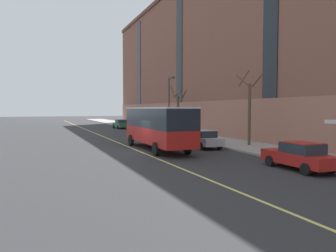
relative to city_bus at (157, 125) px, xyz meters
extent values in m
plane|color=#303033|center=(-1.17, -0.74, -2.06)|extent=(260.00, 260.00, 0.00)
cube|color=#9E9B93|center=(8.21, 2.26, -1.99)|extent=(5.46, 160.00, 0.15)
cube|color=brown|center=(16.93, -0.74, 9.41)|extent=(12.00, 110.00, 22.93)
cube|color=#A56A58|center=(10.86, -0.74, 0.14)|extent=(0.14, 110.00, 4.40)
cube|color=#1E232B|center=(10.88, -0.74, 10.55)|extent=(0.10, 2.00, 17.43)
cube|color=#1E232B|center=(10.88, 19.88, 10.55)|extent=(0.10, 2.00, 17.43)
cube|color=#1E232B|center=(10.88, 40.51, 10.55)|extent=(0.10, 2.00, 17.43)
cube|color=red|center=(0.00, -0.03, -0.81)|extent=(2.70, 11.00, 1.26)
cube|color=black|center=(0.00, -0.03, 0.59)|extent=(2.72, 11.00, 1.54)
cube|color=silver|center=(0.00, -0.03, 1.42)|extent=(2.73, 11.00, 0.12)
cube|color=#19232D|center=(0.10, 5.48, 0.44)|extent=(2.30, 0.12, 1.16)
cube|color=orange|center=(0.10, 5.49, 1.18)|extent=(1.75, 0.09, 0.28)
cube|color=black|center=(0.10, 5.50, -1.34)|extent=(2.45, 0.17, 0.24)
cube|color=white|center=(-0.77, 5.52, -1.09)|extent=(0.28, 0.07, 0.18)
cube|color=white|center=(0.98, 5.49, -1.09)|extent=(0.28, 0.07, 0.18)
cylinder|color=black|center=(-1.18, 3.83, -1.56)|extent=(0.32, 1.01, 1.00)
cylinder|color=black|center=(1.32, 3.79, -1.56)|extent=(0.32, 1.01, 1.00)
cylinder|color=black|center=(-1.31, -3.29, -1.56)|extent=(0.32, 1.01, 1.00)
cylinder|color=black|center=(1.19, -3.33, -1.56)|extent=(0.32, 1.01, 1.00)
cube|color=#B21E19|center=(4.27, -11.40, -1.42)|extent=(1.89, 4.72, 0.64)
cube|color=#232D38|center=(4.26, -11.64, -0.82)|extent=(1.59, 2.15, 0.56)
cube|color=#B21E19|center=(4.26, -11.64, -0.52)|extent=(1.55, 2.05, 0.04)
cylinder|color=black|center=(3.47, -9.93, -1.74)|extent=(0.24, 0.65, 0.64)
cylinder|color=black|center=(5.17, -9.99, -1.74)|extent=(0.24, 0.65, 0.64)
cylinder|color=black|center=(3.37, -12.82, -1.74)|extent=(0.24, 0.65, 0.64)
cylinder|color=black|center=(5.07, -12.88, -1.74)|extent=(0.24, 0.65, 0.64)
cube|color=#B7B7BC|center=(4.18, -0.23, -1.42)|extent=(1.79, 4.53, 0.64)
cube|color=#232D38|center=(4.17, -0.45, -0.82)|extent=(1.55, 2.05, 0.56)
cube|color=#B7B7BC|center=(4.17, -0.45, -0.52)|extent=(1.52, 1.96, 0.04)
cylinder|color=black|center=(3.35, 1.18, -1.74)|extent=(0.23, 0.64, 0.64)
cylinder|color=black|center=(5.04, 1.16, -1.74)|extent=(0.23, 0.64, 0.64)
cylinder|color=black|center=(3.31, -1.62, -1.74)|extent=(0.23, 0.64, 0.64)
cylinder|color=black|center=(5.01, -1.64, -1.74)|extent=(0.23, 0.64, 0.64)
cube|color=#23603D|center=(4.34, 30.08, -1.42)|extent=(1.94, 4.77, 0.64)
cube|color=#232D38|center=(4.35, 29.84, -0.82)|extent=(1.64, 2.17, 0.56)
cube|color=#23603D|center=(4.35, 29.84, -0.52)|extent=(1.60, 2.08, 0.04)
cylinder|color=black|center=(3.42, 31.51, -1.74)|extent=(0.24, 0.65, 0.64)
cylinder|color=black|center=(5.17, 31.57, -1.74)|extent=(0.24, 0.65, 0.64)
cylinder|color=black|center=(3.52, 28.59, -1.74)|extent=(0.24, 0.65, 0.64)
cylinder|color=black|center=(5.27, 28.64, -1.74)|extent=(0.24, 0.65, 0.64)
cube|color=#BCAD89|center=(4.33, 8.72, -1.42)|extent=(1.86, 4.61, 0.64)
cube|color=#232D38|center=(4.33, 8.49, -0.82)|extent=(1.63, 2.08, 0.56)
cube|color=#BCAD89|center=(4.33, 8.49, -0.52)|extent=(1.59, 1.99, 0.04)
cylinder|color=black|center=(3.44, 10.16, -1.74)|extent=(0.22, 0.64, 0.64)
cylinder|color=black|center=(5.24, 10.15, -1.74)|extent=(0.22, 0.64, 0.64)
cylinder|color=black|center=(3.42, 7.30, -1.74)|extent=(0.22, 0.64, 0.64)
cylinder|color=black|center=(5.22, 7.29, -1.74)|extent=(0.22, 0.64, 0.64)
cube|color=navy|center=(4.34, 19.38, -1.42)|extent=(1.77, 4.62, 0.64)
cube|color=#232D38|center=(4.34, 19.15, -0.82)|extent=(1.55, 2.08, 0.56)
cube|color=navy|center=(4.34, 19.15, -0.52)|extent=(1.51, 1.99, 0.04)
cylinder|color=black|center=(3.48, 20.81, -1.74)|extent=(0.22, 0.64, 0.64)
cylinder|color=black|center=(5.20, 20.81, -1.74)|extent=(0.22, 0.64, 0.64)
cylinder|color=black|center=(3.49, 17.94, -1.74)|extent=(0.22, 0.64, 0.64)
cylinder|color=black|center=(5.21, 17.95, -1.74)|extent=(0.22, 0.64, 0.64)
cylinder|color=brown|center=(8.42, -1.08, 0.84)|extent=(0.26, 0.26, 5.51)
cylinder|color=brown|center=(9.20, -1.13, 3.92)|extent=(0.22, 1.64, 1.16)
cylinder|color=brown|center=(8.24, -0.44, 4.12)|extent=(1.41, 0.50, 1.52)
cylinder|color=brown|center=(7.60, -1.09, 3.88)|extent=(0.12, 1.71, 1.07)
cylinder|color=brown|center=(8.42, 14.77, 0.60)|extent=(0.35, 0.35, 5.02)
cylinder|color=brown|center=(9.30, 14.63, 3.36)|extent=(0.44, 1.85, 1.05)
cylinder|color=brown|center=(8.59, 15.32, 3.36)|extent=(1.24, 0.51, 1.03)
cylinder|color=brown|center=(7.65, 14.81, 3.65)|extent=(0.24, 1.66, 1.59)
cylinder|color=#2D2D30|center=(6.08, 12.24, 1.68)|extent=(0.16, 0.16, 7.17)
cylinder|color=#2D2D30|center=(6.08, 11.69, 5.16)|extent=(0.10, 1.10, 0.10)
cube|color=#3D3D3F|center=(6.08, 11.14, 5.11)|extent=(0.36, 0.60, 0.20)
cylinder|color=red|center=(5.98, -10.62, -1.64)|extent=(0.24, 0.24, 0.55)
sphere|color=silver|center=(5.98, -10.62, -1.29)|extent=(0.20, 0.20, 0.20)
cylinder|color=silver|center=(5.82, -10.62, -1.58)|extent=(0.10, 0.09, 0.09)
cylinder|color=silver|center=(6.14, -10.62, -1.58)|extent=(0.10, 0.09, 0.09)
cube|color=#E0D66B|center=(-1.70, 2.26, -2.06)|extent=(0.16, 140.00, 0.01)
camera|label=1|loc=(-9.38, -25.51, 1.35)|focal=35.00mm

